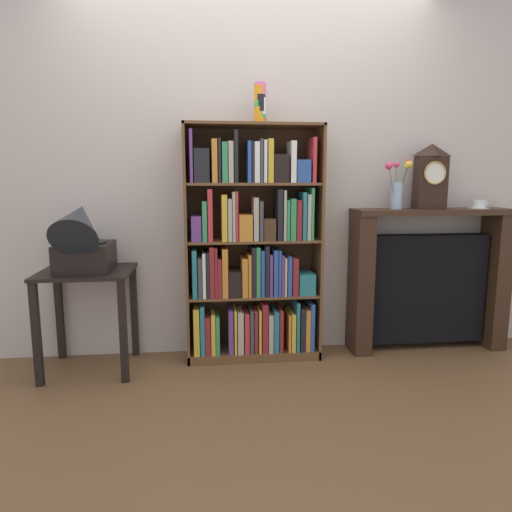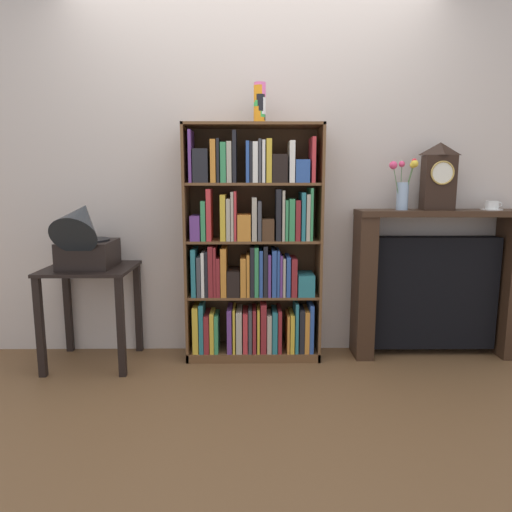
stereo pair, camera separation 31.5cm
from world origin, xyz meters
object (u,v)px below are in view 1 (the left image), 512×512
fireplace_mantel (427,281)px  flower_vase (398,187)px  teacup_with_saucer (479,205)px  cup_stack (260,103)px  bookshelf (253,256)px  gramophone (81,238)px  side_table_left (88,294)px  mantel_clock (431,177)px

fireplace_mantel → flower_vase: bearing=-173.0°
teacup_with_saucer → flower_vase: bearing=-179.0°
cup_stack → fireplace_mantel: (1.24, 0.05, -1.22)m
bookshelf → fireplace_mantel: 1.31m
gramophone → flower_vase: 2.13m
side_table_left → fireplace_mantel: (2.38, 0.14, -0.00)m
gramophone → mantel_clock: size_ratio=1.17×
mantel_clock → flower_vase: 0.25m
gramophone → mantel_clock: bearing=4.5°
bookshelf → gramophone: bearing=-171.1°
side_table_left → flower_vase: size_ratio=1.95×
mantel_clock → flower_vase: mantel_clock is taller
bookshelf → teacup_with_saucer: size_ratio=11.26×
side_table_left → gramophone: bearing=-90.0°
cup_stack → mantel_clock: 1.30m
bookshelf → gramophone: (-1.08, -0.17, 0.16)m
cup_stack → bookshelf: bearing=164.8°
side_table_left → fireplace_mantel: fireplace_mantel is taller
side_table_left → flower_vase: 2.21m
side_table_left → mantel_clock: size_ratio=1.48×
fireplace_mantel → flower_vase: 0.73m
side_table_left → flower_vase: bearing=3.0°
bookshelf → flower_vase: 1.12m
fireplace_mantel → flower_vase: flower_vase is taller
gramophone → fireplace_mantel: 2.41m
mantel_clock → teacup_with_saucer: 0.43m
side_table_left → flower_vase: flower_vase is taller
gramophone → bookshelf: bearing=8.9°
side_table_left → gramophone: (0.00, -0.07, 0.37)m
mantel_clock → teacup_with_saucer: size_ratio=3.16×
fireplace_mantel → teacup_with_saucer: 0.65m
cup_stack → teacup_with_saucer: cup_stack is taller
bookshelf → mantel_clock: bearing=0.7°
gramophone → flower_vase: bearing=4.8°
flower_vase → gramophone: bearing=-175.2°
side_table_left → gramophone: 0.38m
mantel_clock → cup_stack: bearing=-178.7°
cup_stack → teacup_with_saucer: size_ratio=1.80×
fireplace_mantel → flower_vase: (-0.27, -0.03, 0.68)m
bookshelf → mantel_clock: bookshelf is taller
teacup_with_saucer → gramophone: bearing=-176.1°
fireplace_mantel → mantel_clock: (-0.03, -0.03, 0.75)m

